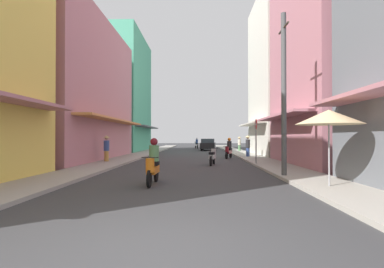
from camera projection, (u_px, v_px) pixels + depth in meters
ground_plane at (192, 155)px, 25.48m from camera, size 112.89×112.89×0.00m
sidewalk_left at (139, 155)px, 25.60m from camera, size 2.05×59.32×0.12m
sidewalk_right at (246, 155)px, 25.37m from camera, size 2.05×59.32×0.12m
building_left_mid at (68, 91)px, 20.44m from camera, size 7.05×13.45×9.85m
building_left_far at (118, 94)px, 33.04m from camera, size 7.05×10.22×13.16m
building_right_mid at (342, 43)px, 16.36m from camera, size 7.05×8.79×14.02m
building_right_far at (290, 77)px, 25.64m from camera, size 7.05×8.69×14.11m
motorbike_black at (208, 145)px, 40.03m from camera, size 0.55×1.81×0.96m
motorbike_white at (197, 144)px, 41.64m from camera, size 0.64×1.78×1.58m
motorbike_silver at (212, 156)px, 16.64m from camera, size 0.60×1.79×0.96m
motorbike_maroon at (229, 149)px, 21.83m from camera, size 0.78×1.73×1.58m
motorbike_orange at (153, 164)px, 9.76m from camera, size 0.55×1.81×1.58m
parked_car at (208, 144)px, 35.83m from camera, size 2.09×4.23×1.45m
pedestrian_foreground at (239, 143)px, 31.90m from camera, size 0.44×0.44×1.71m
pedestrian_far at (106, 147)px, 17.87m from camera, size 0.44×0.44×1.74m
pedestrian_crossing at (248, 145)px, 22.47m from camera, size 0.44×0.44×1.77m
vendor_umbrella at (329, 117)px, 8.76m from camera, size 1.99×1.99×2.45m
utility_pole at (284, 93)px, 11.31m from camera, size 0.20×1.20×6.52m
street_sign_no_entry at (256, 135)px, 16.34m from camera, size 0.07×0.60×2.65m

